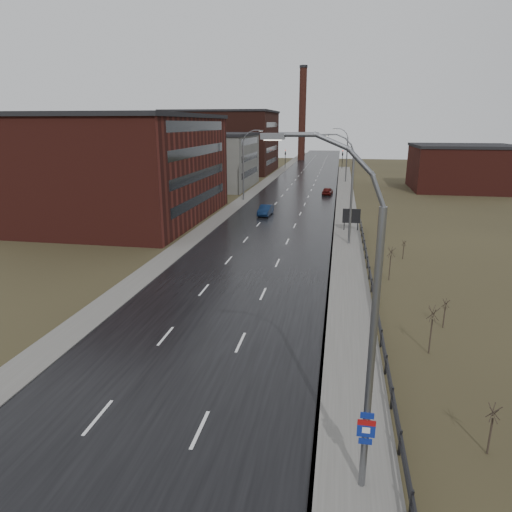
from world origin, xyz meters
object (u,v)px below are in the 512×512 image
at_px(streetlight_main, 363,330).
at_px(car_near, 266,210).
at_px(billboard, 351,217).
at_px(car_far, 327,191).

xyz_separation_m(streetlight_main, car_near, (-10.84, 48.08, -5.34)).
relative_size(billboard, car_far, 0.68).
bearing_deg(streetlight_main, billboard, 89.11).
distance_m(car_near, car_far, 22.01).
bearing_deg(car_far, streetlight_main, 99.20).
distance_m(billboard, car_far, 28.65).
bearing_deg(streetlight_main, car_near, 102.71).
relative_size(billboard, car_near, 0.63).
distance_m(streetlight_main, car_near, 49.57).
bearing_deg(car_near, car_far, 72.29).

